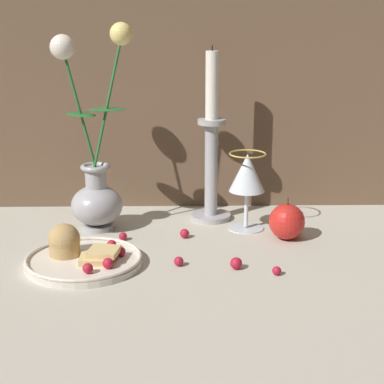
% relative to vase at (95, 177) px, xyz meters
% --- Properties ---
extents(ground_plane, '(2.40, 2.40, 0.00)m').
position_rel_vase_xyz_m(ground_plane, '(0.15, -0.11, -0.10)').
color(ground_plane, '#B7B2A3').
rests_on(ground_plane, ground).
extents(vase, '(0.15, 0.10, 0.39)m').
position_rel_vase_xyz_m(vase, '(0.00, 0.00, 0.00)').
color(vase, '#A3A3A8').
rests_on(vase, ground_plane).
extents(plate_with_pastries, '(0.20, 0.20, 0.07)m').
position_rel_vase_xyz_m(plate_with_pastries, '(-0.01, -0.17, -0.09)').
color(plate_with_pastries, silver).
rests_on(plate_with_pastries, ground_plane).
extents(wine_glass, '(0.07, 0.07, 0.15)m').
position_rel_vase_xyz_m(wine_glass, '(0.29, -0.00, 0.00)').
color(wine_glass, silver).
rests_on(wine_glass, ground_plane).
extents(candlestick, '(0.08, 0.08, 0.34)m').
position_rel_vase_xyz_m(candlestick, '(0.22, 0.06, 0.03)').
color(candlestick, '#A3A3A8').
rests_on(candlestick, ground_plane).
extents(apple_beside_vase, '(0.07, 0.07, 0.08)m').
position_rel_vase_xyz_m(apple_beside_vase, '(0.36, -0.06, -0.07)').
color(apple_beside_vase, red).
rests_on(apple_beside_vase, ground_plane).
extents(berry_near_plate, '(0.01, 0.01, 0.01)m').
position_rel_vase_xyz_m(berry_near_plate, '(0.31, -0.23, -0.10)').
color(berry_near_plate, '#AD192D').
rests_on(berry_near_plate, ground_plane).
extents(berry_front_center, '(0.02, 0.02, 0.02)m').
position_rel_vase_xyz_m(berry_front_center, '(0.17, -0.05, -0.09)').
color(berry_front_center, '#AD192D').
rests_on(berry_front_center, ground_plane).
extents(berry_by_glass_stem, '(0.02, 0.02, 0.02)m').
position_rel_vase_xyz_m(berry_by_glass_stem, '(0.05, -0.06, -0.10)').
color(berry_by_glass_stem, '#AD192D').
rests_on(berry_by_glass_stem, ground_plane).
extents(berry_under_candlestick, '(0.02, 0.02, 0.02)m').
position_rel_vase_xyz_m(berry_under_candlestick, '(0.16, -0.19, -0.10)').
color(berry_under_candlestick, '#AD192D').
rests_on(berry_under_candlestick, ground_plane).
extents(berry_far_right, '(0.02, 0.02, 0.02)m').
position_rel_vase_xyz_m(berry_far_right, '(0.25, -0.20, -0.09)').
color(berry_far_right, '#AD192D').
rests_on(berry_far_right, ground_plane).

